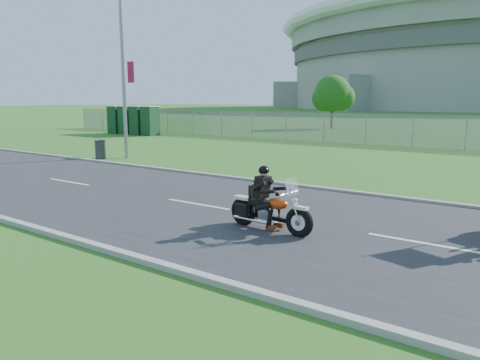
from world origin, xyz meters
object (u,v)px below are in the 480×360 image
Objects in this scene: porta_toilet_c at (127,120)px; motorcycle_lead at (269,211)px; streetlight at (126,42)px; porta_toilet_d at (116,120)px; porta_toilet_a at (150,121)px; porta_toilet_b at (138,121)px; trash_can at (100,150)px.

motorcycle_lead is at bearing -34.94° from porta_toilet_c.
streetlight is 4.56× the size of motorcycle_lead.
porta_toilet_c is (-12.82, 10.78, -4.49)m from streetlight.
porta_toilet_a is at bearing 0.00° from porta_toilet_d.
porta_toilet_b is at bearing 136.65° from streetlight.
porta_toilet_b is at bearing 131.51° from trash_can.
trash_can is at bearing -44.93° from porta_toilet_c.
porta_toilet_a is at bearing 145.07° from motorcycle_lead.
streetlight is 15.70m from motorcycle_lead.
streetlight reaches higher than porta_toilet_a.
porta_toilet_a is at bearing 132.91° from streetlight.
porta_toilet_d is at bearing 142.83° from streetlight.
motorcycle_lead is at bearing -33.53° from porta_toilet_d.
streetlight is 4.35× the size of porta_toilet_b.
porta_toilet_d is 1.05× the size of motorcycle_lead.
trash_can is (-13.79, 6.05, -0.02)m from motorcycle_lead.
porta_toilet_d is at bearing 180.00° from porta_toilet_b.
porta_toilet_b is 15.97m from trash_can.
porta_toilet_b is (-1.40, 0.00, 0.00)m from porta_toilet_a.
porta_toilet_d is 32.59m from motorcycle_lead.
porta_toilet_b reaches higher than trash_can.
streetlight is 11.17× the size of trash_can.
trash_can is at bearing 159.46° from motorcycle_lead.
porta_toilet_c is at bearing 135.07° from trash_can.
porta_toilet_c is 1.00× the size of porta_toilet_d.
porta_toilet_d is at bearing 180.00° from porta_toilet_a.
trash_can is at bearing -48.49° from porta_toilet_b.
porta_toilet_b is 2.57× the size of trash_can.
porta_toilet_b reaches higher than motorcycle_lead.
porta_toilet_c is at bearing 180.00° from porta_toilet_b.
motorcycle_lead is (25.76, -18.00, -0.68)m from porta_toilet_c.
streetlight is 16.33m from porta_toilet_b.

